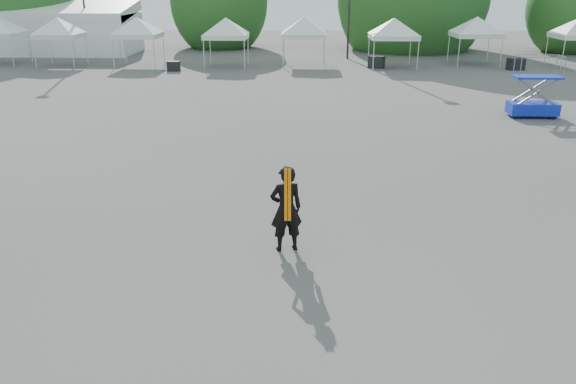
{
  "coord_description": "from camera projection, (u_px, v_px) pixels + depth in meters",
  "views": [
    {
      "loc": [
        -0.5,
        -12.74,
        5.52
      ],
      "look_at": [
        -0.78,
        -1.41,
        1.3
      ],
      "focal_mm": 35.0,
      "sensor_mm": 36.0,
      "label": 1
    }
  ],
  "objects": [
    {
      "name": "tent_c",
      "position": [
        137.0,
        21.0,
        39.06
      ],
      "size": [
        4.29,
        4.29,
        3.88
      ],
      "color": "silver",
      "rests_on": "ground"
    },
    {
      "name": "tree_far_e",
      "position": [
        573.0,
        8.0,
        46.72
      ],
      "size": [
        3.84,
        3.84,
        5.84
      ],
      "color": "#382314",
      "rests_on": "ground"
    },
    {
      "name": "crate_mid",
      "position": [
        376.0,
        62.0,
        38.88
      ],
      "size": [
        1.25,
        1.12,
        0.8
      ],
      "primitive_type": "cube",
      "rotation": [
        0.0,
        0.0,
        -0.39
      ],
      "color": "black",
      "rests_on": "ground"
    },
    {
      "name": "tree_mid_w",
      "position": [
        219.0,
        2.0,
        50.14
      ],
      "size": [
        4.16,
        4.16,
        6.33
      ],
      "color": "#382314",
      "rests_on": "ground"
    },
    {
      "name": "tent_g",
      "position": [
        477.0,
        21.0,
        39.54
      ],
      "size": [
        4.44,
        4.44,
        3.88
      ],
      "color": "silver",
      "rests_on": "ground"
    },
    {
      "name": "crate_east",
      "position": [
        516.0,
        64.0,
        37.98
      ],
      "size": [
        1.11,
        0.92,
        0.78
      ],
      "primitive_type": "cube",
      "rotation": [
        0.0,
        0.0,
        0.15
      ],
      "color": "black",
      "rests_on": "ground"
    },
    {
      "name": "man",
      "position": [
        286.0,
        209.0,
        12.06
      ],
      "size": [
        0.81,
        0.64,
        1.94
      ],
      "rotation": [
        0.0,
        0.0,
        3.42
      ],
      "color": "black",
      "rests_on": "ground"
    },
    {
      "name": "marquee",
      "position": [
        44.0,
        29.0,
        46.47
      ],
      "size": [
        15.0,
        6.25,
        4.23
      ],
      "color": "white",
      "rests_on": "ground"
    },
    {
      "name": "tent_e",
      "position": [
        304.0,
        21.0,
        39.07
      ],
      "size": [
        4.35,
        4.35,
        3.88
      ],
      "color": "silver",
      "rests_on": "ground"
    },
    {
      "name": "crate_west",
      "position": [
        174.0,
        66.0,
        37.54
      ],
      "size": [
        0.87,
        0.7,
        0.65
      ],
      "primitive_type": "cube",
      "rotation": [
        0.0,
        0.0,
        0.07
      ],
      "color": "black",
      "rests_on": "ground"
    },
    {
      "name": "scissor_lift",
      "position": [
        536.0,
        87.0,
        24.24
      ],
      "size": [
        2.08,
        1.09,
        2.64
      ],
      "rotation": [
        0.0,
        0.0,
        -0.03
      ],
      "color": "#0E29B7",
      "rests_on": "ground"
    },
    {
      "name": "tent_f",
      "position": [
        394.0,
        22.0,
        38.12
      ],
      "size": [
        4.47,
        4.47,
        3.88
      ],
      "color": "silver",
      "rests_on": "ground"
    },
    {
      "name": "tent_b",
      "position": [
        57.0,
        21.0,
        38.84
      ],
      "size": [
        4.01,
        4.01,
        3.88
      ],
      "color": "silver",
      "rests_on": "ground"
    },
    {
      "name": "tent_d",
      "position": [
        226.0,
        22.0,
        38.43
      ],
      "size": [
        4.17,
        4.17,
        3.88
      ],
      "color": "silver",
      "rests_on": "ground"
    },
    {
      "name": "ground",
      "position": [
        321.0,
        222.0,
        13.85
      ],
      "size": [
        120.0,
        120.0,
        0.0
      ],
      "primitive_type": "plane",
      "color": "#474442",
      "rests_on": "ground"
    }
  ]
}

